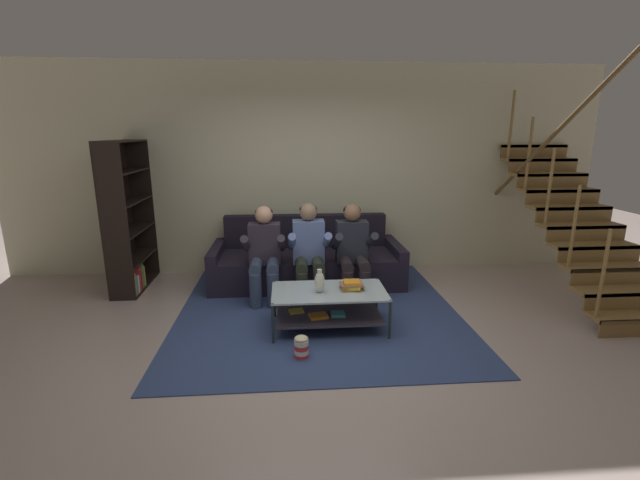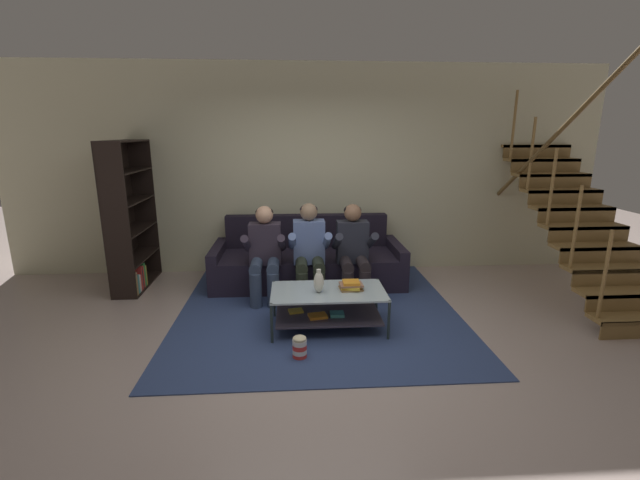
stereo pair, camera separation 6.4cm
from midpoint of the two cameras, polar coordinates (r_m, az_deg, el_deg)
The scene contains 13 objects.
ground at distance 4.17m, azimuth 0.21°, elevation -14.17°, with size 16.80×16.80×0.00m, color #B5A098.
back_partition at distance 6.14m, azimuth -1.38°, elevation 9.26°, with size 8.40×0.12×2.90m, color beige.
staircase_run at distance 6.07m, azimuth 31.24°, elevation 2.99°, with size 0.98×2.59×2.72m.
couch at distance 5.77m, azimuth -1.32°, elevation -2.95°, with size 2.50×0.97×0.86m.
person_seated_left at distance 5.13m, azimuth -7.01°, elevation -1.34°, with size 0.50×0.58×1.13m.
person_seated_middle at distance 5.12m, azimuth -1.07°, elevation -1.10°, with size 0.50×0.58×1.15m.
person_seated_right at distance 5.17m, azimuth 4.83°, elevation -1.08°, with size 0.50×0.58×1.14m.
coffee_table at distance 4.43m, azimuth 1.44°, elevation -8.42°, with size 1.16×0.64×0.41m.
area_rug at distance 5.08m, azimuth -0.00°, elevation -8.70°, with size 3.11×3.38×0.01m.
vase at distance 4.29m, azimuth 0.26°, elevation -5.58°, with size 0.10×0.10×0.24m.
book_stack at distance 4.40m, azimuth 4.57°, elevation -6.09°, with size 0.24×0.21×0.09m.
bookshelf at distance 5.98m, azimuth -24.00°, elevation 1.48°, with size 0.33×1.07×1.88m.
popcorn_tub at distance 3.96m, azimuth -2.26°, elevation -14.06°, with size 0.13×0.13×0.21m.
Camera 2 is at (-0.22, -3.66, 1.98)m, focal length 24.00 mm.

